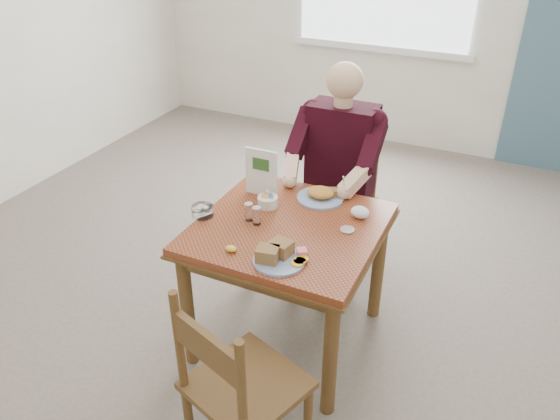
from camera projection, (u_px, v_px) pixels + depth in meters
The scene contains 14 objects.
floor at pixel (288, 335), 3.13m from camera, with size 6.00×6.00×0.00m, color #5F584C.
lemon_wedge at pixel (231, 249), 2.54m from camera, with size 0.06×0.04×0.03m, color yellow.
napkin at pixel (360, 212), 2.80m from camera, with size 0.10×0.08×0.06m, color white.
metal_dish at pixel (347, 230), 2.70m from camera, with size 0.07×0.07×0.01m, color silver.
table at pixel (288, 243), 2.81m from camera, with size 0.92×0.92×0.75m.
chair_far at pixel (339, 201), 3.51m from camera, with size 0.42×0.42×0.95m.
chair_near at pixel (238, 389), 2.19m from camera, with size 0.54×0.54×0.95m.
diner at pixel (337, 160), 3.27m from camera, with size 0.53×0.56×1.39m.
near_plate at pixel (278, 255), 2.47m from camera, with size 0.26×0.25×0.08m.
far_plate at pixel (321, 195), 2.97m from camera, with size 0.33×0.33×0.07m.
caddy at pixel (268, 201), 2.90m from camera, with size 0.14×0.14×0.08m.
shakers at pixel (253, 214), 2.75m from camera, with size 0.11×0.07×0.10m.
creamer at pixel (202, 211), 2.82m from camera, with size 0.15×0.15×0.05m.
menu at pixel (261, 172), 2.95m from camera, with size 0.19×0.02×0.27m.
Camera 1 is at (0.95, -2.13, 2.21)m, focal length 35.00 mm.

